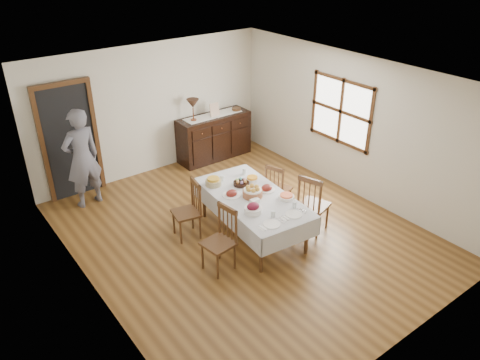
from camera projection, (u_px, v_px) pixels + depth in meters
ground at (244, 233)px, 7.77m from camera, size 6.00×6.00×0.00m
room_shell at (220, 135)px, 7.21m from camera, size 5.02×6.02×2.65m
dining_table at (253, 201)px, 7.44m from camera, size 1.25×2.17×0.72m
chair_left_near at (221, 239)px, 6.75m from camera, size 0.46×0.46×1.00m
chair_left_far at (189, 209)px, 7.48m from camera, size 0.47×0.47×0.98m
chair_right_near at (312, 203)px, 7.57m from camera, size 0.55×0.55×1.05m
chair_right_far at (277, 188)px, 8.18m from camera, size 0.48×0.48×0.91m
sideboard at (214, 137)px, 10.13m from camera, size 1.62×0.58×0.97m
person at (82, 155)px, 8.15m from camera, size 0.66×0.47×1.95m
bread_basket at (253, 192)px, 7.37m from camera, size 0.32×0.32×0.18m
egg_basket at (241, 183)px, 7.72m from camera, size 0.26×0.26×0.11m
ham_platter_a at (232, 194)px, 7.41m from camera, size 0.29×0.29×0.11m
ham_platter_b at (267, 188)px, 7.57m from camera, size 0.28×0.28×0.11m
beet_bowl at (253, 209)px, 6.95m from camera, size 0.27×0.27×0.16m
carrot_bowl at (252, 179)px, 7.82m from camera, size 0.21×0.21×0.09m
pineapple_bowl at (213, 182)px, 7.71m from camera, size 0.27×0.27×0.13m
casserole_dish at (286, 197)px, 7.33m from camera, size 0.25×0.25×0.07m
butter_dish at (255, 201)px, 7.20m from camera, size 0.15×0.10×0.07m
setting_left at (272, 221)px, 6.74m from camera, size 0.43×0.31×0.10m
setting_right at (294, 211)px, 6.97m from camera, size 0.43×0.31×0.10m
glass_far_a at (222, 178)px, 7.86m from camera, size 0.07×0.07×0.09m
glass_far_b at (244, 171)px, 8.05m from camera, size 0.07×0.07×0.11m
runner at (213, 115)px, 9.90m from camera, size 1.30×0.35×0.01m
table_lamp at (193, 104)px, 9.47m from camera, size 0.26×0.26×0.46m
picture_frame at (215, 110)px, 9.81m from camera, size 0.22×0.08×0.28m
deco_bowl at (236, 109)px, 10.17m from camera, size 0.20×0.20×0.06m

